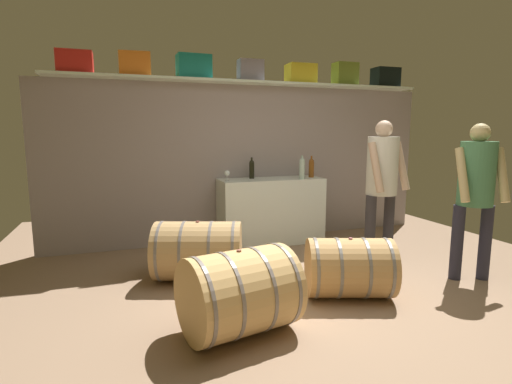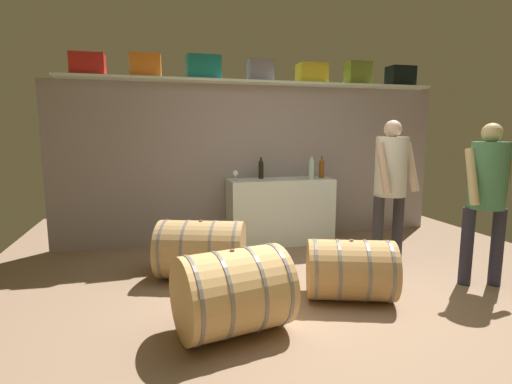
% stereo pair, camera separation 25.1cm
% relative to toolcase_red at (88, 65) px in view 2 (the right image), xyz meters
% --- Properties ---
extents(ground_plane, '(6.73, 8.03, 0.02)m').
position_rel_toolcase_red_xyz_m(ground_plane, '(2.15, -1.66, -2.35)').
color(ground_plane, '#8B6E56').
extents(back_wall_panel, '(5.53, 0.10, 2.18)m').
position_rel_toolcase_red_xyz_m(back_wall_panel, '(2.15, 0.15, -1.25)').
color(back_wall_panel, gray).
rests_on(back_wall_panel, ground).
extents(high_shelf_board, '(5.09, 0.40, 0.03)m').
position_rel_toolcase_red_xyz_m(high_shelf_board, '(2.15, 0.00, -0.15)').
color(high_shelf_board, silver).
rests_on(high_shelf_board, back_wall_panel).
extents(toolcase_red, '(0.39, 0.29, 0.26)m').
position_rel_toolcase_red_xyz_m(toolcase_red, '(0.00, 0.00, 0.00)').
color(toolcase_red, red).
rests_on(toolcase_red, high_shelf_board).
extents(toolcase_orange, '(0.38, 0.30, 0.28)m').
position_rel_toolcase_red_xyz_m(toolcase_orange, '(0.67, 0.00, 0.01)').
color(toolcase_orange, orange).
rests_on(toolcase_orange, high_shelf_board).
extents(toolcase_teal, '(0.44, 0.27, 0.30)m').
position_rel_toolcase_red_xyz_m(toolcase_teal, '(1.40, 0.00, 0.02)').
color(toolcase_teal, '#18807D').
rests_on(toolcase_teal, high_shelf_board).
extents(toolcase_grey, '(0.33, 0.20, 0.28)m').
position_rel_toolcase_red_xyz_m(toolcase_grey, '(2.16, 0.00, 0.01)').
color(toolcase_grey, gray).
rests_on(toolcase_grey, high_shelf_board).
extents(toolcase_yellow, '(0.40, 0.29, 0.27)m').
position_rel_toolcase_red_xyz_m(toolcase_yellow, '(2.90, 0.00, 0.00)').
color(toolcase_yellow, yellow).
rests_on(toolcase_yellow, high_shelf_board).
extents(toolcase_olive, '(0.34, 0.23, 0.33)m').
position_rel_toolcase_red_xyz_m(toolcase_olive, '(3.62, 0.00, 0.03)').
color(toolcase_olive, olive).
rests_on(toolcase_olive, high_shelf_board).
extents(toolcase_black, '(0.39, 0.26, 0.29)m').
position_rel_toolcase_red_xyz_m(toolcase_black, '(4.32, 0.00, 0.02)').
color(toolcase_black, black).
rests_on(toolcase_black, high_shelf_board).
extents(work_cabinet, '(1.44, 0.53, 0.90)m').
position_rel_toolcase_red_xyz_m(work_cabinet, '(2.40, -0.17, -1.89)').
color(work_cabinet, white).
rests_on(work_cabinet, ground).
extents(wine_bottle_clear, '(0.07, 0.07, 0.32)m').
position_rel_toolcase_red_xyz_m(wine_bottle_clear, '(2.78, -0.37, -1.29)').
color(wine_bottle_clear, '#ABC6B9').
rests_on(wine_bottle_clear, work_cabinet).
extents(wine_bottle_dark, '(0.07, 0.07, 0.29)m').
position_rel_toolcase_red_xyz_m(wine_bottle_dark, '(2.15, -0.07, -1.30)').
color(wine_bottle_dark, black).
rests_on(wine_bottle_dark, work_cabinet).
extents(wine_bottle_amber, '(0.07, 0.07, 0.31)m').
position_rel_toolcase_red_xyz_m(wine_bottle_amber, '(3.00, -0.21, -1.30)').
color(wine_bottle_amber, brown).
rests_on(wine_bottle_amber, work_cabinet).
extents(wine_glass, '(0.07, 0.07, 0.14)m').
position_rel_toolcase_red_xyz_m(wine_glass, '(1.75, -0.26, -1.34)').
color(wine_glass, white).
rests_on(wine_glass, work_cabinet).
extents(wine_barrel_near, '(1.04, 0.87, 0.63)m').
position_rel_toolcase_red_xyz_m(wine_barrel_near, '(1.17, -1.27, -2.03)').
color(wine_barrel_near, tan).
rests_on(wine_barrel_near, ground).
extents(wine_barrel_far, '(0.93, 0.79, 0.66)m').
position_rel_toolcase_red_xyz_m(wine_barrel_far, '(1.26, -2.47, -2.01)').
color(wine_barrel_far, tan).
rests_on(wine_barrel_far, ground).
extents(wine_barrel_flank, '(0.92, 0.77, 0.57)m').
position_rel_toolcase_red_xyz_m(wine_barrel_flank, '(2.43, -2.15, -2.06)').
color(wine_barrel_flank, tan).
rests_on(wine_barrel_flank, ground).
extents(winemaker_pouring, '(0.52, 0.44, 1.67)m').
position_rel_toolcase_red_xyz_m(winemaker_pouring, '(3.32, -1.38, -1.32)').
color(winemaker_pouring, '#312E32').
rests_on(winemaker_pouring, ground).
extents(visitor_tasting, '(0.54, 0.47, 1.62)m').
position_rel_toolcase_red_xyz_m(visitor_tasting, '(3.87, -2.17, -1.34)').
color(visitor_tasting, '#272633').
rests_on(visitor_tasting, ground).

